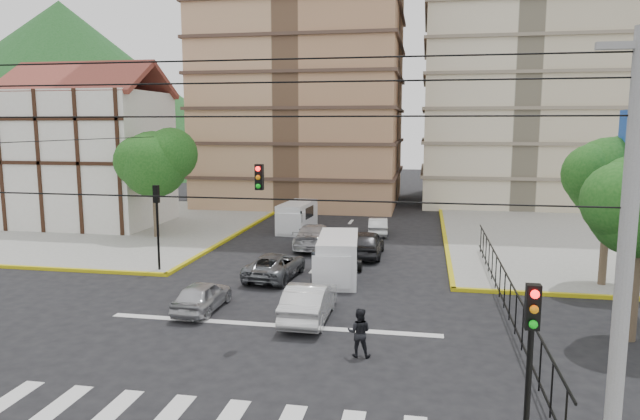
% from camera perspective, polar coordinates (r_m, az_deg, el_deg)
% --- Properties ---
extents(ground, '(160.00, 160.00, 0.00)m').
position_cam_1_polar(ground, '(21.27, -5.84, -12.46)').
color(ground, black).
rests_on(ground, ground).
extents(sidewalk_nw, '(26.00, 26.00, 0.15)m').
position_cam_1_polar(sidewalk_nw, '(47.33, -22.54, -1.28)').
color(sidewalk_nw, gray).
rests_on(sidewalk_nw, ground).
extents(crosswalk_stripes, '(12.00, 2.40, 0.01)m').
position_cam_1_polar(crosswalk_stripes, '(16.12, -12.19, -19.79)').
color(crosswalk_stripes, silver).
rests_on(crosswalk_stripes, ground).
extents(stop_line, '(13.00, 0.40, 0.01)m').
position_cam_1_polar(stop_line, '(22.35, -4.96, -11.38)').
color(stop_line, silver).
rests_on(stop_line, ground).
extents(tudor_building, '(10.80, 8.05, 12.23)m').
position_cam_1_polar(tudor_building, '(46.24, -21.86, 5.01)').
color(tudor_building, silver).
rests_on(tudor_building, ground).
extents(distant_hill, '(70.00, 70.00, 28.00)m').
position_cam_1_polar(distant_hill, '(107.94, -24.23, 11.20)').
color(distant_hill, '#184A19').
rests_on(distant_hill, ground).
extents(park_fence, '(0.10, 22.50, 1.66)m').
position_cam_1_polar(park_fence, '(24.96, 17.88, -9.63)').
color(park_fence, black).
rests_on(park_fence, ground).
extents(tree_park_c, '(4.65, 3.80, 7.25)m').
position_cam_1_polar(tree_park_c, '(29.38, 27.14, 3.17)').
color(tree_park_c, '#473828').
rests_on(tree_park_c, ground).
extents(tree_tudor, '(5.39, 4.40, 7.43)m').
position_cam_1_polar(tree_tudor, '(39.29, -16.16, 4.72)').
color(tree_tudor, '#473828').
rests_on(tree_tudor, ground).
extents(traffic_light_se, '(0.28, 0.22, 4.40)m').
position_cam_1_polar(traffic_light_se, '(12.29, 20.25, -13.46)').
color(traffic_light_se, black).
rests_on(traffic_light_se, ground).
extents(traffic_light_nw, '(0.28, 0.22, 4.40)m').
position_cam_1_polar(traffic_light_nw, '(30.37, -15.98, -0.31)').
color(traffic_light_nw, black).
rests_on(traffic_light_nw, ground).
extents(traffic_light_hanging, '(18.00, 9.12, 0.92)m').
position_cam_1_polar(traffic_light_hanging, '(18.01, -7.94, 3.03)').
color(traffic_light_hanging, black).
rests_on(traffic_light_hanging, ground).
extents(utility_pole_se, '(1.40, 0.28, 9.00)m').
position_cam_1_polar(utility_pole_se, '(10.95, 28.01, -7.51)').
color(utility_pole_se, slate).
rests_on(utility_pole_se, ground).
extents(van_right_lane, '(2.37, 4.97, 2.16)m').
position_cam_1_polar(van_right_lane, '(28.10, 1.74, -4.96)').
color(van_right_lane, silver).
rests_on(van_right_lane, ground).
extents(van_left_lane, '(2.16, 4.72, 2.07)m').
position_cam_1_polar(van_left_lane, '(40.77, -2.38, -0.79)').
color(van_left_lane, silver).
rests_on(van_left_lane, ground).
extents(car_silver_front_left, '(1.57, 3.70, 1.25)m').
position_cam_1_polar(car_silver_front_left, '(24.23, -11.69, -8.39)').
color(car_silver_front_left, '#AEAFB3').
rests_on(car_silver_front_left, ground).
extents(car_white_front_right, '(1.59, 4.50, 1.48)m').
position_cam_1_polar(car_white_front_right, '(22.68, -1.10, -9.09)').
color(car_white_front_right, silver).
rests_on(car_white_front_right, ground).
extents(car_grey_mid_left, '(2.50, 4.76, 1.28)m').
position_cam_1_polar(car_grey_mid_left, '(28.71, -4.49, -5.53)').
color(car_grey_mid_left, slate).
rests_on(car_grey_mid_left, ground).
extents(car_silver_rear_left, '(2.32, 5.30, 1.52)m').
position_cam_1_polar(car_silver_rear_left, '(35.43, -0.59, -2.61)').
color(car_silver_rear_left, '#A4A4A8').
rests_on(car_silver_rear_left, ground).
extents(car_darkgrey_mid_right, '(1.83, 4.53, 1.54)m').
position_cam_1_polar(car_darkgrey_mid_right, '(33.28, 4.71, -3.34)').
color(car_darkgrey_mid_right, '#292A2C').
rests_on(car_darkgrey_mid_right, ground).
extents(car_white_rear_right, '(1.58, 3.78, 1.22)m').
position_cam_1_polar(car_white_rear_right, '(39.87, 5.82, -1.62)').
color(car_white_rear_right, silver).
rests_on(car_white_rear_right, ground).
extents(pedestrian_crosswalk, '(0.82, 0.64, 1.64)m').
position_cam_1_polar(pedestrian_crosswalk, '(19.26, 3.94, -12.11)').
color(pedestrian_crosswalk, black).
rests_on(pedestrian_crosswalk, ground).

